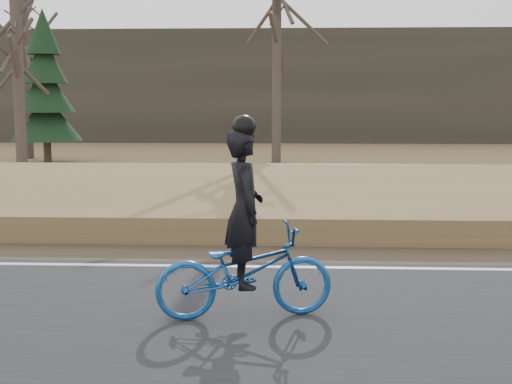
{
  "coord_description": "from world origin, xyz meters",
  "views": [
    {
      "loc": [
        5.4,
        -9.7,
        2.47
      ],
      "look_at": [
        4.91,
        0.5,
        1.1
      ],
      "focal_mm": 50.0,
      "sensor_mm": 36.0,
      "label": 1
    }
  ],
  "objects": [
    {
      "name": "ballast",
      "position": [
        0.0,
        8.0,
        0.23
      ],
      "size": [
        120.0,
        3.0,
        0.45
      ],
      "primitive_type": "cube",
      "color": "slate",
      "rests_on": "ground"
    },
    {
      "name": "embankment",
      "position": [
        0.0,
        4.2,
        0.22
      ],
      "size": [
        120.0,
        5.0,
        0.44
      ],
      "primitive_type": "cube",
      "color": "brown",
      "rests_on": "ground"
    },
    {
      "name": "railroad",
      "position": [
        0.0,
        8.0,
        0.53
      ],
      "size": [
        120.0,
        2.4,
        0.29
      ],
      "color": "black",
      "rests_on": "ballast"
    },
    {
      "name": "cyclist",
      "position": [
        4.91,
        -2.12,
        0.76
      ],
      "size": [
        2.05,
        1.09,
        2.22
      ],
      "rotation": [
        0.0,
        0.0,
        1.79
      ],
      "color": "#144A8F",
      "rests_on": "road"
    },
    {
      "name": "bare_tree_center",
      "position": [
        4.87,
        17.02,
        4.63
      ],
      "size": [
        0.36,
        0.36,
        9.26
      ],
      "primitive_type": "cylinder",
      "color": "#4B3F37",
      "rests_on": "ground"
    },
    {
      "name": "conifer",
      "position": [
        -3.61,
        16.26,
        2.67
      ],
      "size": [
        2.6,
        2.6,
        5.65
      ],
      "color": "#4B3F37",
      "rests_on": "ground"
    },
    {
      "name": "bare_tree_near_left",
      "position": [
        -3.34,
        13.03,
        3.12
      ],
      "size": [
        0.36,
        0.36,
        6.23
      ],
      "primitive_type": "cylinder",
      "color": "#4B3F37",
      "rests_on": "ground"
    },
    {
      "name": "bare_tree_left",
      "position": [
        -5.05,
        18.27,
        4.2
      ],
      "size": [
        0.36,
        0.36,
        8.41
      ],
      "primitive_type": "cylinder",
      "color": "#4B3F37",
      "rests_on": "ground"
    },
    {
      "name": "treeline_backdrop",
      "position": [
        0.0,
        30.0,
        3.0
      ],
      "size": [
        120.0,
        4.0,
        6.0
      ],
      "primitive_type": "cube",
      "color": "#383328",
      "rests_on": "ground"
    }
  ]
}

